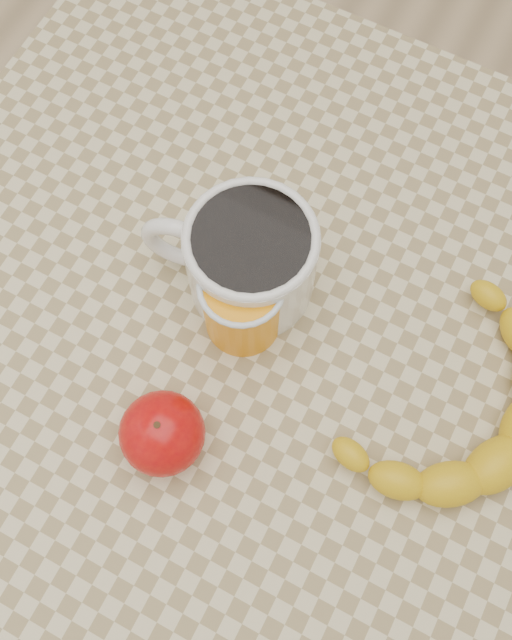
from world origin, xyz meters
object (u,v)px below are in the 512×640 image
at_px(table, 256,353).
at_px(coffee_mug, 248,258).
at_px(orange_juice_glass, 242,304).
at_px(banana, 456,406).
at_px(apple, 162,433).

xyz_separation_m(table, coffee_mug, (-0.03, 0.04, 0.14)).
xyz_separation_m(table, orange_juice_glass, (-0.01, -0.00, 0.13)).
height_order(table, banana, banana).
bearing_deg(coffee_mug, orange_juice_glass, -68.79).
distance_m(table, coffee_mug, 0.15).
distance_m(table, apple, 0.19).
bearing_deg(banana, coffee_mug, -162.36).
xyz_separation_m(table, apple, (-0.02, -0.14, 0.12)).
xyz_separation_m(coffee_mug, banana, (0.23, -0.03, -0.03)).
bearing_deg(table, orange_juice_glass, -177.80).
bearing_deg(orange_juice_glass, banana, 2.63).
bearing_deg(banana, table, -152.40).
distance_m(coffee_mug, orange_juice_glass, 0.04).
bearing_deg(table, apple, -98.86).
height_order(coffee_mug, banana, coffee_mug).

